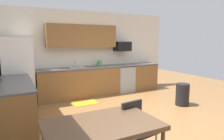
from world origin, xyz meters
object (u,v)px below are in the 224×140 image
at_px(chair_near_table, 137,125).
at_px(microwave, 122,46).
at_px(dining_table, 102,128).
at_px(oven_range, 124,78).
at_px(kettle, 100,64).
at_px(trash_bin, 182,94).
at_px(refrigerator, 18,72).

bearing_deg(chair_near_table, microwave, 62.61).
bearing_deg(dining_table, oven_range, 55.75).
relative_size(dining_table, chair_near_table, 1.65).
xyz_separation_m(microwave, kettle, (-0.90, -0.05, -0.55)).
relative_size(chair_near_table, trash_bin, 1.42).
height_order(microwave, dining_table, microwave).
bearing_deg(dining_table, refrigerator, 102.23).
xyz_separation_m(trash_bin, kettle, (-1.54, 2.11, 0.72)).
height_order(refrigerator, microwave, refrigerator).
height_order(oven_range, trash_bin, oven_range).
bearing_deg(oven_range, refrigerator, -178.62).
distance_m(oven_range, dining_table, 4.50).
relative_size(oven_range, microwave, 1.69).
xyz_separation_m(microwave, trash_bin, (0.64, -2.16, -1.27)).
xyz_separation_m(microwave, dining_table, (-2.53, -3.81, -0.88)).
height_order(refrigerator, kettle, refrigerator).
distance_m(oven_range, trash_bin, 2.17).
xyz_separation_m(refrigerator, dining_table, (0.79, -3.63, -0.23)).
bearing_deg(kettle, microwave, 3.20).
distance_m(oven_range, chair_near_table, 3.98).
xyz_separation_m(dining_table, kettle, (1.63, 3.76, 0.33)).
height_order(oven_range, dining_table, oven_range).
height_order(dining_table, trash_bin, dining_table).
xyz_separation_m(oven_range, trash_bin, (0.64, -2.06, -0.16)).
relative_size(oven_range, kettle, 4.55).
bearing_deg(microwave, oven_range, -90.00).
relative_size(chair_near_table, kettle, 4.25).
bearing_deg(oven_range, trash_bin, -72.66).
distance_m(dining_table, trash_bin, 3.60).
height_order(oven_range, kettle, kettle).
distance_m(refrigerator, kettle, 2.43).
relative_size(oven_range, chair_near_table, 1.07).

